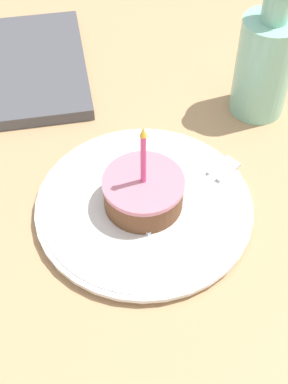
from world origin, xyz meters
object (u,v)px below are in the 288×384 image
object	(u,v)px
bottle	(265,63)
marble_board	(27,67)
plate	(144,206)
cake_slice	(143,192)
fork	(199,189)

from	to	relation	value
bottle	marble_board	size ratio (longest dim) A/B	0.75
bottle	plate	bearing A→B (deg)	-50.71
cake_slice	bottle	world-z (taller)	bottle
marble_board	plate	bearing A→B (deg)	23.03
cake_slice	fork	xyz separation A→B (m)	(-0.01, 0.08, -0.02)
plate	cake_slice	distance (m)	0.03
bottle	marble_board	distance (m)	0.39
bottle	fork	bearing A→B (deg)	-39.47
plate	bottle	world-z (taller)	bottle
plate	marble_board	distance (m)	0.35
bottle	marble_board	xyz separation A→B (m)	(-0.16, -0.35, -0.07)
cake_slice	marble_board	bearing A→B (deg)	-157.07
fork	bottle	size ratio (longest dim) A/B	0.74
fork	marble_board	size ratio (longest dim) A/B	0.55
plate	fork	bearing A→B (deg)	96.36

